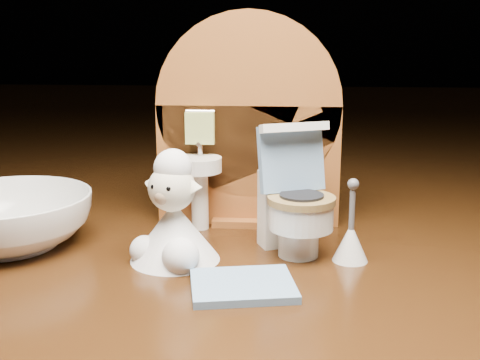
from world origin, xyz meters
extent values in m
cube|color=#3E260D|center=(0.00, 0.00, -0.05)|extent=(2.50, 2.50, 0.10)
cube|color=#975322|center=(0.00, 0.07, 0.04)|extent=(0.13, 0.02, 0.09)
cylinder|color=#975322|center=(0.00, 0.07, 0.09)|extent=(0.13, 0.02, 0.13)
cube|color=#975322|center=(0.00, 0.07, 0.00)|extent=(0.05, 0.04, 0.01)
cylinder|color=white|center=(-0.03, 0.05, 0.02)|extent=(0.01, 0.01, 0.04)
cylinder|color=white|center=(-0.03, 0.04, 0.05)|extent=(0.03, 0.03, 0.01)
cylinder|color=silver|center=(-0.03, 0.05, 0.06)|extent=(0.00, 0.00, 0.01)
cube|color=#B5C667|center=(-0.03, 0.05, 0.07)|extent=(0.02, 0.01, 0.02)
cube|color=#975322|center=(0.04, 0.06, 0.05)|extent=(0.02, 0.01, 0.02)
cylinder|color=beige|center=(0.04, 0.05, 0.05)|extent=(0.02, 0.02, 0.02)
cylinder|color=white|center=(0.04, 0.00, 0.01)|extent=(0.02, 0.02, 0.02)
cylinder|color=white|center=(0.04, 0.00, 0.03)|extent=(0.04, 0.04, 0.02)
cylinder|color=olive|center=(0.04, 0.00, 0.04)|extent=(0.04, 0.04, 0.00)
cube|color=white|center=(0.03, 0.02, 0.02)|extent=(0.04, 0.03, 0.05)
cube|color=#7096BD|center=(0.03, 0.01, 0.06)|extent=(0.04, 0.03, 0.04)
cube|color=white|center=(0.03, 0.01, 0.08)|extent=(0.04, 0.02, 0.01)
cylinder|color=#8CCD1F|center=(0.04, 0.02, 0.06)|extent=(0.01, 0.01, 0.01)
cube|color=#7096BD|center=(0.01, -0.06, 0.00)|extent=(0.06, 0.06, 0.00)
cone|color=white|center=(0.07, -0.01, 0.01)|extent=(0.02, 0.02, 0.02)
cylinder|color=#59595B|center=(0.07, -0.01, 0.03)|extent=(0.00, 0.00, 0.03)
sphere|color=#59595B|center=(0.07, -0.01, 0.05)|extent=(0.01, 0.01, 0.01)
cone|color=white|center=(-0.04, -0.01, 0.02)|extent=(0.05, 0.05, 0.04)
sphere|color=white|center=(-0.03, -0.03, 0.01)|extent=(0.02, 0.02, 0.02)
sphere|color=white|center=(-0.06, -0.02, 0.01)|extent=(0.02, 0.02, 0.02)
sphere|color=#EEE5C5|center=(-0.04, -0.02, 0.05)|extent=(0.03, 0.03, 0.03)
sphere|color=tan|center=(-0.04, -0.03, 0.04)|extent=(0.01, 0.01, 0.01)
sphere|color=white|center=(-0.04, -0.01, 0.06)|extent=(0.02, 0.02, 0.02)
cone|color=#EEE5C5|center=(-0.05, -0.01, 0.05)|extent=(0.01, 0.01, 0.01)
cone|color=#EEE5C5|center=(-0.03, -0.02, 0.05)|extent=(0.01, 0.01, 0.01)
sphere|color=black|center=(-0.05, -0.03, 0.05)|extent=(0.00, 0.00, 0.00)
sphere|color=black|center=(-0.04, -0.03, 0.05)|extent=(0.00, 0.00, 0.00)
imported|color=white|center=(-0.15, 0.00, 0.02)|extent=(0.14, 0.14, 0.03)
camera|label=1|loc=(0.03, -0.36, 0.13)|focal=45.00mm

